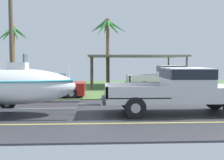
# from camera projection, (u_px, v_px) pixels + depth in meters

# --- Properties ---
(ground) EXTENTS (36.00, 22.00, 0.11)m
(ground) POSITION_uv_depth(u_px,v_px,m) (154.00, 91.00, 19.85)
(ground) COLOR #38383D
(pickup_truck_towing) EXTENTS (5.99, 2.12, 1.85)m
(pickup_truck_towing) POSITION_uv_depth(u_px,v_px,m) (185.00, 88.00, 11.31)
(pickup_truck_towing) COLOR silver
(pickup_truck_towing) RESTS_ON ground
(boat_on_trailer) EXTENTS (6.28, 2.42, 2.40)m
(boat_on_trailer) POSITION_uv_depth(u_px,v_px,m) (11.00, 86.00, 10.94)
(boat_on_trailer) COLOR gray
(boat_on_trailer) RESTS_ON ground
(parked_pickup_background) EXTENTS (5.45, 2.05, 1.82)m
(parked_pickup_background) POSITION_uv_depth(u_px,v_px,m) (170.00, 77.00, 19.09)
(parked_pickup_background) COLOR silver
(parked_pickup_background) RESTS_ON ground
(parked_sedan_near) EXTENTS (4.49, 1.92, 1.38)m
(parked_sedan_near) POSITION_uv_depth(u_px,v_px,m) (45.00, 86.00, 16.24)
(parked_sedan_near) COLOR #B21E19
(parked_sedan_near) RESTS_ON ground
(carport_awning) EXTENTS (7.53, 5.79, 2.58)m
(carport_awning) POSITION_uv_depth(u_px,v_px,m) (135.00, 57.00, 22.94)
(carport_awning) COLOR #4C4238
(carport_awning) RESTS_ON ground
(palm_tree_near_left) EXTENTS (2.95, 2.62, 5.39)m
(palm_tree_near_left) POSITION_uv_depth(u_px,v_px,m) (13.00, 39.00, 24.86)
(palm_tree_near_left) COLOR brown
(palm_tree_near_left) RESTS_ON ground
(palm_tree_mid) EXTENTS (3.43, 3.26, 5.91)m
(palm_tree_mid) POSITION_uv_depth(u_px,v_px,m) (107.00, 32.00, 24.51)
(palm_tree_mid) COLOR brown
(palm_tree_mid) RESTS_ON ground
(utility_pole) EXTENTS (0.24, 1.80, 7.08)m
(utility_pole) POSITION_uv_depth(u_px,v_px,m) (11.00, 34.00, 15.87)
(utility_pole) COLOR brown
(utility_pole) RESTS_ON ground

